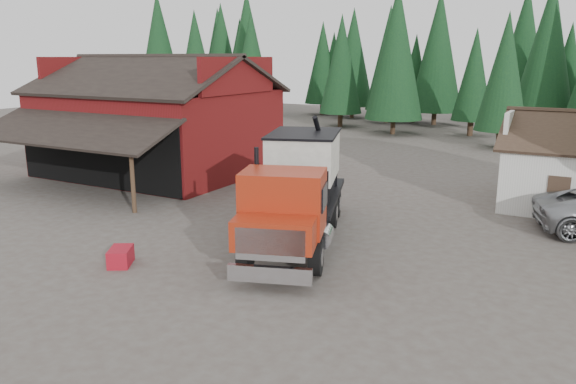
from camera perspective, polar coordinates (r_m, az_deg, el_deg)
The scene contains 8 objects.
ground at distance 21.80m, azimuth -8.47°, elevation -5.30°, with size 120.00×120.00×0.00m, color #483F39.
red_barn at distance 35.57m, azimuth -13.13°, elevation 6.26°, with size 12.80×13.63×7.18m.
conifer_backdrop at distance 60.07m, azimuth 16.66°, elevation 6.31°, with size 76.00×16.00×16.00m, color black, non-canonical shape.
near_pine_a at distance 56.26m, azimuth -9.34°, elevation 12.77°, with size 4.40×4.40×11.40m.
near_pine_b at distance 46.79m, azimuth 21.17°, elevation 11.32°, with size 3.96×3.96×10.40m.
near_pine_d at distance 52.99m, azimuth 10.92°, elevation 13.76°, with size 5.28×5.28×13.40m.
feed_truck at distance 21.45m, azimuth 0.94°, elevation 0.59°, with size 5.94×10.64×4.65m.
equip_box at distance 20.28m, azimuth -16.64°, elevation -6.30°, with size 0.70×1.10×0.60m, color maroon.
Camera 1 is at (12.66, -16.30, 6.99)m, focal length 35.00 mm.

